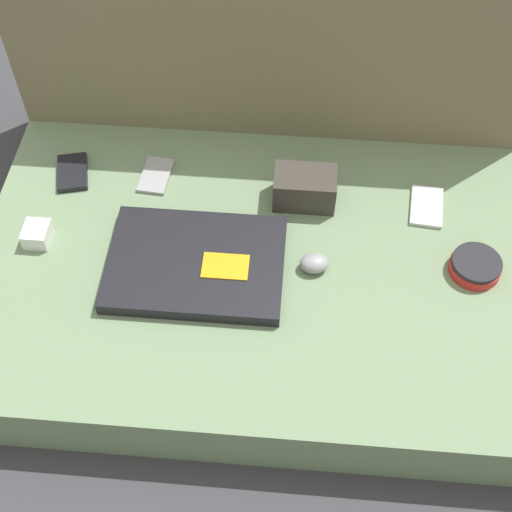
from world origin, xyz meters
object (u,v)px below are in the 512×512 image
at_px(laptop, 196,264).
at_px(charger_brick, 37,234).
at_px(computer_mouse, 314,263).
at_px(phone_silver, 427,207).
at_px(phone_black, 72,172).
at_px(phone_small, 156,176).
at_px(camera_pouch, 305,188).
at_px(speaker_puck, 476,266).

height_order(laptop, charger_brick, charger_brick).
distance_m(computer_mouse, phone_silver, 0.29).
distance_m(computer_mouse, phone_black, 0.57).
distance_m(phone_silver, phone_small, 0.58).
distance_m(laptop, computer_mouse, 0.23).
bearing_deg(camera_pouch, speaker_puck, -24.69).
distance_m(laptop, speaker_puck, 0.55).
bearing_deg(camera_pouch, phone_silver, -0.24).
bearing_deg(camera_pouch, computer_mouse, -81.27).
bearing_deg(laptop, phone_black, 143.26).
xyz_separation_m(speaker_puck, phone_black, (-0.85, 0.19, -0.01)).
xyz_separation_m(computer_mouse, speaker_puck, (0.31, 0.02, -0.00)).
height_order(laptop, phone_silver, laptop).
bearing_deg(phone_black, camera_pouch, -17.52).
height_order(speaker_puck, charger_brick, charger_brick).
distance_m(phone_black, phone_small, 0.18).
bearing_deg(computer_mouse, charger_brick, 169.39).
bearing_deg(phone_small, laptop, -58.17).
height_order(computer_mouse, phone_black, computer_mouse).
relative_size(speaker_puck, phone_black, 0.87).
height_order(computer_mouse, speaker_puck, computer_mouse).
relative_size(computer_mouse, charger_brick, 1.07).
relative_size(laptop, phone_small, 3.21).
height_order(speaker_puck, phone_black, speaker_puck).
distance_m(speaker_puck, phone_small, 0.69).
xyz_separation_m(phone_silver, phone_black, (-0.76, 0.03, 0.00)).
distance_m(computer_mouse, phone_small, 0.41).
distance_m(computer_mouse, speaker_puck, 0.32).
height_order(phone_black, charger_brick, charger_brick).
distance_m(laptop, charger_brick, 0.33).
bearing_deg(laptop, phone_small, 117.30).
bearing_deg(phone_silver, charger_brick, -163.49).
bearing_deg(charger_brick, camera_pouch, 16.03).
relative_size(laptop, charger_brick, 5.93).
bearing_deg(phone_black, phone_small, -11.33).
bearing_deg(phone_small, phone_black, -172.61).
distance_m(phone_small, camera_pouch, 0.33).
relative_size(phone_silver, charger_brick, 1.97).
bearing_deg(laptop, computer_mouse, 4.72).
height_order(phone_black, camera_pouch, camera_pouch).
bearing_deg(speaker_puck, phone_black, 167.47).
bearing_deg(laptop, phone_silver, 23.16).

